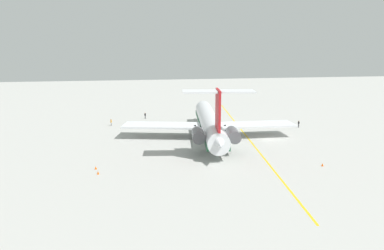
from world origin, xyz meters
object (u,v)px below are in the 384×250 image
Objects in this scene: ground_crew_near_nose at (111,121)px; safety_cone_tail at (98,173)px; safety_cone_wingtip at (322,165)px; ground_crew_near_tail at (299,123)px; ground_crew_portside at (145,115)px; safety_cone_nose at (96,168)px; main_jetliner at (210,123)px.

ground_crew_near_nose reaches higher than safety_cone_tail.
safety_cone_wingtip is 1.00× the size of safety_cone_tail.
safety_cone_wingtip and safety_cone_tail have the same top height.
ground_crew_near_tail reaches higher than ground_crew_portside.
ground_crew_near_nose is at bearing -2.24° from safety_cone_nose.
ground_crew_near_tail is at bearing 156.62° from ground_crew_near_nose.
safety_cone_wingtip is at bearing 35.70° from ground_crew_portside.
safety_cone_wingtip is (-40.57, -37.35, -0.85)m from ground_crew_near_nose.
safety_cone_tail is at bearing -168.26° from safety_cone_nose.
ground_crew_near_nose is 1.00× the size of ground_crew_portside.
ground_crew_near_nose is (18.02, 22.22, -2.39)m from main_jetliner.
safety_cone_nose is (-43.86, 10.57, -0.85)m from ground_crew_portside.
ground_crew_near_tail is (7.83, -24.64, -2.39)m from main_jetliner.
ground_crew_near_nose reaches higher than ground_crew_portside.
safety_cone_wingtip is at bearing -97.12° from safety_cone_nose.
main_jetliner reaches higher than safety_cone_tail.
main_jetliner reaches higher than ground_crew_near_nose.
main_jetliner is 24.73× the size of ground_crew_near_tail.
ground_crew_near_tail is (-10.18, -46.85, 0.01)m from ground_crew_near_nose.
main_jetliner is at bearing 32.16° from ground_crew_portside.
safety_cone_nose is (-25.56, 48.25, -0.86)m from ground_crew_near_tail.
ground_crew_near_tail is at bearing -59.34° from safety_cone_tail.
ground_crew_portside is 45.13m from safety_cone_nose.
safety_cone_nose is at bearing 11.74° from safety_cone_tail.
safety_cone_nose is at bearing 76.65° from ground_crew_near_nose.
ground_crew_near_nose is 3.24× the size of safety_cone_nose.
ground_crew_portside reaches higher than safety_cone_nose.
safety_cone_nose is 2.77m from safety_cone_tail.
ground_crew_near_nose is 47.95m from ground_crew_near_tail.
ground_crew_near_tail reaches higher than safety_cone_tail.
ground_crew_near_tail reaches higher than safety_cone_wingtip.
ground_crew_portside is 3.23× the size of safety_cone_tail.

